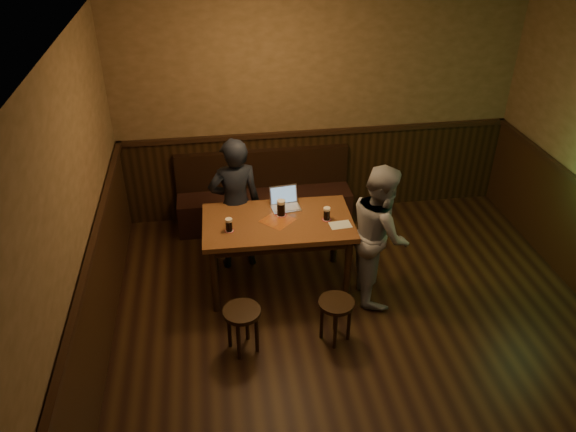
% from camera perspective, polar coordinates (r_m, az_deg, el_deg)
% --- Properties ---
extents(room, '(5.04, 6.04, 2.84)m').
position_cam_1_polar(room, '(4.79, 9.53, -3.62)').
color(room, black).
rests_on(room, ground).
extents(bench, '(2.20, 0.50, 0.95)m').
position_cam_1_polar(bench, '(7.23, -2.41, 1.53)').
color(bench, black).
rests_on(bench, ground).
extents(pub_table, '(1.58, 0.93, 0.84)m').
position_cam_1_polar(pub_table, '(5.89, -1.04, -1.36)').
color(pub_table, brown).
rests_on(pub_table, ground).
extents(stool_left, '(0.46, 0.46, 0.48)m').
position_cam_1_polar(stool_left, '(5.32, -4.68, -10.30)').
color(stool_left, black).
rests_on(stool_left, ground).
extents(stool_right, '(0.41, 0.41, 0.47)m').
position_cam_1_polar(stool_right, '(5.43, 4.90, -9.40)').
color(stool_right, black).
rests_on(stool_right, ground).
extents(pint_left, '(0.09, 0.09, 0.15)m').
position_cam_1_polar(pint_left, '(5.65, -6.01, -0.90)').
color(pint_left, maroon).
rests_on(pint_left, pub_table).
extents(pint_mid, '(0.12, 0.12, 0.18)m').
position_cam_1_polar(pint_mid, '(5.88, -0.71, 0.84)').
color(pint_mid, maroon).
rests_on(pint_mid, pub_table).
extents(pint_right, '(0.09, 0.09, 0.15)m').
position_cam_1_polar(pint_right, '(5.82, 3.96, 0.24)').
color(pint_right, maroon).
rests_on(pint_right, pub_table).
extents(laptop, '(0.33, 0.28, 0.22)m').
position_cam_1_polar(laptop, '(6.05, -0.32, 1.44)').
color(laptop, silver).
rests_on(laptop, pub_table).
extents(menu, '(0.23, 0.17, 0.00)m').
position_cam_1_polar(menu, '(5.78, 5.34, -0.90)').
color(menu, silver).
rests_on(menu, pub_table).
extents(person_suit, '(0.62, 0.46, 1.58)m').
position_cam_1_polar(person_suit, '(6.21, -5.36, 1.14)').
color(person_suit, black).
rests_on(person_suit, ground).
extents(person_grey, '(0.64, 0.79, 1.53)m').
position_cam_1_polar(person_grey, '(5.83, 9.29, -1.74)').
color(person_grey, gray).
rests_on(person_grey, ground).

